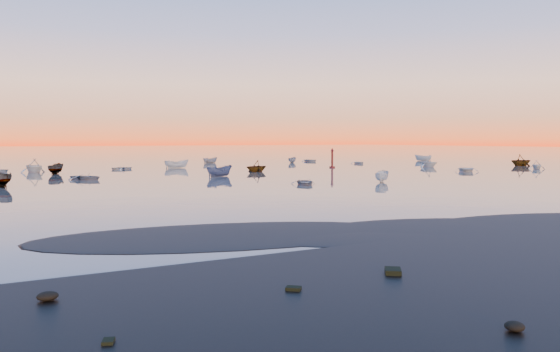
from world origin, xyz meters
TOP-DOWN VIEW (x-y plane):
  - ground at (0.00, 100.00)m, footprint 600.00×600.00m
  - mud_lobes at (0.00, -1.00)m, footprint 140.00×6.00m
  - moored_fleet at (0.00, 53.00)m, footprint 124.00×58.00m
  - boat_near_left at (-14.93, 42.59)m, footprint 4.10×3.66m
  - boat_near_center at (12.09, 24.00)m, footprint 3.44×3.55m
  - boat_near_right at (39.85, 46.08)m, footprint 3.85×2.15m
  - channel_marker at (24.34, 51.55)m, footprint 0.92×0.92m

SIDE VIEW (x-z plane):
  - ground at x=0.00m, z-range 0.00..0.00m
  - moored_fleet at x=0.00m, z-range -0.60..0.60m
  - boat_near_left at x=-14.93m, z-range -0.49..0.49m
  - boat_near_center at x=12.09m, z-range -0.60..0.60m
  - boat_near_right at x=39.85m, z-range -0.64..0.64m
  - mud_lobes at x=0.00m, z-range -0.03..0.05m
  - channel_marker at x=24.34m, z-range -0.34..2.93m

